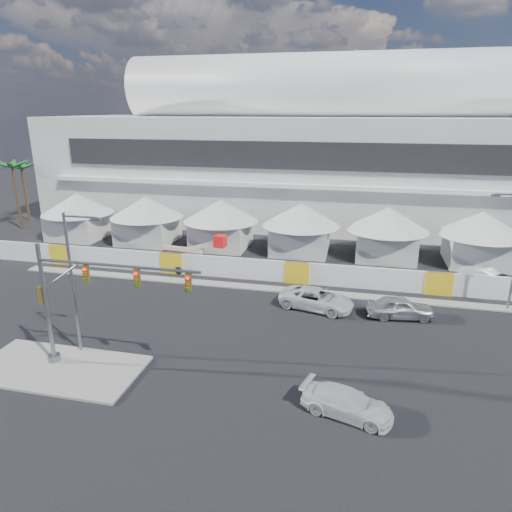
% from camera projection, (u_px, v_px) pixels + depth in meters
% --- Properties ---
extents(ground, '(160.00, 160.00, 0.00)m').
position_uv_depth(ground, '(171.00, 356.00, 28.99)').
color(ground, black).
rests_on(ground, ground).
extents(median_island, '(10.00, 5.00, 0.15)m').
position_uv_depth(median_island, '(58.00, 368.00, 27.46)').
color(median_island, gray).
rests_on(median_island, ground).
extents(far_curb, '(80.00, 1.20, 0.12)m').
position_uv_depth(far_curb, '(468.00, 305.00, 36.30)').
color(far_curb, gray).
rests_on(far_curb, ground).
extents(stadium, '(80.00, 24.80, 21.98)m').
position_uv_depth(stadium, '(346.00, 151.00, 62.73)').
color(stadium, silver).
rests_on(stadium, ground).
extents(tent_row, '(53.40, 8.40, 5.40)m').
position_uv_depth(tent_row, '(260.00, 222.00, 50.18)').
color(tent_row, silver).
rests_on(tent_row, ground).
extents(hoarding_fence, '(70.00, 0.25, 2.00)m').
position_uv_depth(hoarding_fence, '(297.00, 273.00, 40.85)').
color(hoarding_fence, white).
rests_on(hoarding_fence, ground).
extents(palm_cluster, '(10.60, 10.60, 8.55)m').
position_uv_depth(palm_cluster, '(23.00, 172.00, 61.37)').
color(palm_cluster, '#47331E').
rests_on(palm_cluster, ground).
extents(sedan_silver, '(2.64, 5.08, 1.65)m').
position_uv_depth(sedan_silver, '(400.00, 307.00, 34.12)').
color(sedan_silver, silver).
rests_on(sedan_silver, ground).
extents(pickup_curb, '(3.96, 6.25, 1.61)m').
position_uv_depth(pickup_curb, '(317.00, 299.00, 35.69)').
color(pickup_curb, silver).
rests_on(pickup_curb, ground).
extents(pickup_near, '(3.09, 5.05, 1.37)m').
position_uv_depth(pickup_near, '(347.00, 403.00, 23.25)').
color(pickup_near, silver).
rests_on(pickup_near, ground).
extents(lot_car_a, '(4.31, 4.71, 1.57)m').
position_uv_depth(lot_car_a, '(487.00, 278.00, 40.22)').
color(lot_car_a, silver).
rests_on(lot_car_a, ground).
extents(lot_car_b, '(3.34, 4.26, 1.36)m').
position_uv_depth(lot_car_b, '(504.00, 281.00, 39.74)').
color(lot_car_b, black).
rests_on(lot_car_b, ground).
extents(traffic_mast, '(10.16, 0.73, 7.52)m').
position_uv_depth(traffic_mast, '(77.00, 301.00, 26.46)').
color(traffic_mast, slate).
rests_on(traffic_mast, median_island).
extents(streetlight_median, '(2.50, 0.25, 9.05)m').
position_uv_depth(streetlight_median, '(75.00, 275.00, 27.80)').
color(streetlight_median, gray).
rests_on(streetlight_median, median_island).
extents(boom_lift, '(7.83, 2.22, 3.92)m').
position_uv_depth(boom_lift, '(179.00, 259.00, 44.25)').
color(boom_lift, red).
rests_on(boom_lift, ground).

